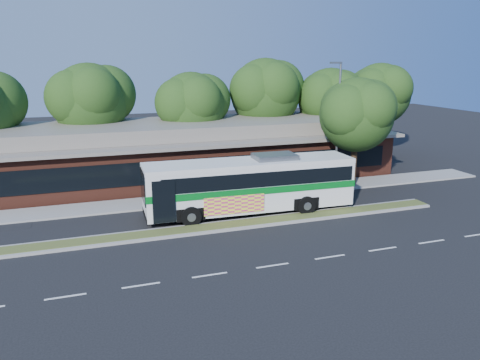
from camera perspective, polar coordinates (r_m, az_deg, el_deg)
The scene contains 12 objects.
ground at distance 26.31m, azimuth -0.26°, elevation -6.05°, with size 120.00×120.00×0.00m, color black.
median_strip at distance 26.81m, azimuth -0.68°, elevation -5.47°, with size 26.00×1.10×0.15m, color #475021.
sidewalk at distance 32.10m, azimuth -3.92°, elevation -2.13°, with size 44.00×2.60×0.12m, color gray.
plaza_building at distance 37.84m, azimuth -6.58°, elevation 3.60°, with size 33.20×11.20×4.45m.
lamp_post at distance 34.40m, azimuth 11.80°, elevation 6.98°, with size 0.93×0.18×9.07m.
tree_bg_b at distance 39.62m, azimuth -17.21°, elevation 9.41°, with size 6.69×6.00×9.00m.
tree_bg_c at distance 39.74m, azimuth -5.41°, elevation 9.20°, with size 6.24×5.60×8.26m.
tree_bg_d at distance 42.81m, azimuth 3.59°, elevation 10.72°, with size 6.91×6.20×9.37m.
tree_bg_e at distance 44.60m, azimuth 11.30°, elevation 9.76°, with size 6.47×5.80×8.50m.
tree_bg_f at distance 48.68m, azimuth 16.96°, elevation 10.17°, with size 6.69×6.00×8.92m.
transit_bus at distance 28.54m, azimuth 1.32°, elevation -0.16°, with size 12.98×3.34×3.62m.
sidewalk_tree at distance 35.21m, azimuth 14.46°, elevation 7.95°, with size 5.93×5.32×8.02m.
Camera 1 is at (-7.87, -23.33, 9.26)m, focal length 35.00 mm.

